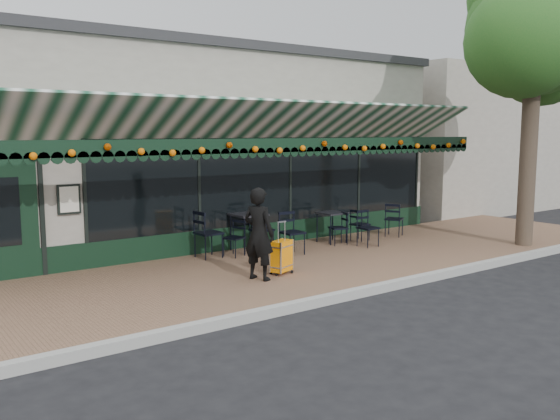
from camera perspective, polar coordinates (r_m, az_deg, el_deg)
ground at (r=10.25m, az=8.18°, el=-7.97°), size 80.00×80.00×0.00m
sidewalk at (r=11.69m, az=1.30°, el=-5.57°), size 18.00×4.00×0.15m
curb at (r=10.17m, az=8.51°, el=-7.66°), size 18.00×0.16×0.15m
restaurant_building at (r=16.42m, az=-11.22°, el=5.81°), size 12.00×9.60×4.50m
neighbor_building_right at (r=24.97m, az=16.92°, el=6.47°), size 12.00×8.00×4.80m
woman at (r=10.32m, az=-2.06°, el=-2.30°), size 0.58×0.70×1.63m
suitcase at (r=10.82m, az=0.15°, el=-4.50°), size 0.48×0.37×0.96m
cafe_table_a at (r=13.86m, az=5.01°, el=-0.50°), size 0.58×0.58×0.72m
cafe_table_b at (r=12.84m, az=-3.07°, el=-0.71°), size 0.67×0.67×0.82m
chair_a_left at (r=13.66m, az=5.63°, el=-1.76°), size 0.47×0.47×0.76m
chair_a_right at (r=14.21m, az=7.71°, el=-1.41°), size 0.45×0.45×0.77m
chair_a_front at (r=13.52m, az=8.47°, el=-1.75°), size 0.42×0.42×0.83m
chair_a_extra at (r=14.95m, az=10.93°, el=-0.89°), size 0.57×0.57×0.84m
chair_b_left at (r=12.36m, az=-4.43°, el=-2.72°), size 0.48×0.48×0.76m
chair_b_right at (r=12.94m, az=-1.77°, el=-1.96°), size 0.49×0.49×0.88m
chair_b_front at (r=12.50m, az=1.17°, el=-2.23°), size 0.47×0.47×0.91m
chair_solo at (r=12.26m, az=-6.90°, el=-2.27°), size 0.52×0.52×1.00m
street_tree at (r=14.92m, az=23.53°, el=14.90°), size 3.45×2.98×6.34m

